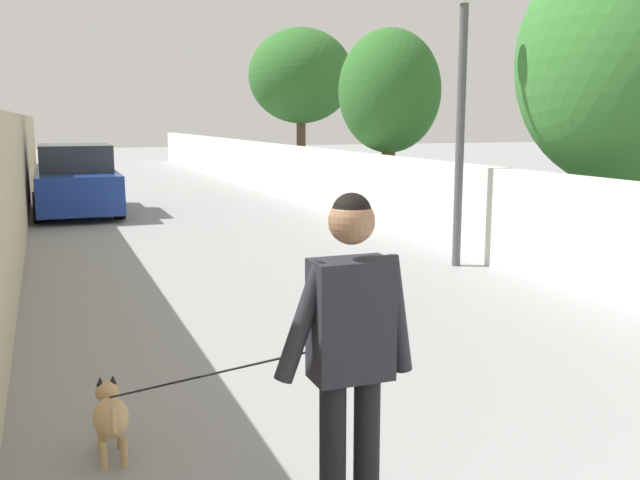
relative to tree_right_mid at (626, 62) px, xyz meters
The scene contains 10 objects.
ground_plane 8.63m from the tree_right_mid, 36.97° to the left, with size 80.00×80.00×0.00m, color gray.
wall_left 9.49m from the tree_right_mid, 61.13° to the left, with size 48.00×0.30×2.19m, color tan.
fence_right 5.25m from the tree_right_mid, 19.82° to the left, with size 48.00×0.30×1.41m, color silver.
tree_right_mid is the anchor object (origin of this frame).
tree_right_far 5.58m from the tree_right_mid, ahead, with size 2.12×2.12×3.94m.
tree_right_distant 11.53m from the tree_right_mid, ahead, with size 2.98×2.98×4.64m.
lamp_post 2.30m from the tree_right_mid, 71.05° to the left, with size 0.36×0.36×3.99m.
person_skateboarder 8.23m from the tree_right_mid, 127.92° to the left, with size 0.22×0.71×1.68m.
dog 8.56m from the tree_right_mid, 115.71° to the left, with size 1.71×1.13×1.06m.
car_near 11.42m from the tree_right_mid, 38.72° to the left, with size 4.00×1.80×1.54m.
Camera 1 is at (-0.39, 2.74, 2.10)m, focal length 39.70 mm.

